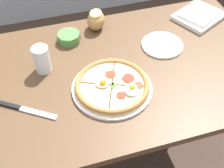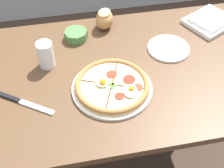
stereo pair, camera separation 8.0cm
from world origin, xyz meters
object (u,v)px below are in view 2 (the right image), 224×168
at_px(ramekin_bowl, 76,35).
at_px(bread_piece_mid, 104,19).
at_px(pizza, 112,86).
at_px(water_glass, 46,56).
at_px(knife_spare, 24,103).
at_px(side_saucer, 168,48).
at_px(napkin_folded, 210,21).
at_px(dining_table, 93,91).

bearing_deg(ramekin_bowl, bread_piece_mid, 22.19).
bearing_deg(pizza, water_glass, 141.75).
height_order(knife_spare, side_saucer, same).
distance_m(water_glass, side_saucer, 0.53).
relative_size(napkin_folded, knife_spare, 1.26).
relative_size(ramekin_bowl, bread_piece_mid, 0.82).
bearing_deg(water_glass, side_saucer, 0.01).
bearing_deg(knife_spare, water_glass, 97.20).
bearing_deg(ramekin_bowl, knife_spare, -124.25).
xyz_separation_m(dining_table, water_glass, (-0.17, 0.09, 0.15)).
relative_size(dining_table, water_glass, 13.61).
xyz_separation_m(dining_table, napkin_folded, (0.61, 0.23, 0.12)).
relative_size(dining_table, napkin_folded, 5.70).
bearing_deg(dining_table, knife_spare, -159.01).
distance_m(napkin_folded, bread_piece_mid, 0.51).
xyz_separation_m(bread_piece_mid, knife_spare, (-0.38, -0.40, -0.04)).
bearing_deg(pizza, bread_piece_mid, 83.95).
distance_m(knife_spare, water_glass, 0.22).
distance_m(pizza, water_glass, 0.30).
distance_m(bread_piece_mid, knife_spare, 0.55).
height_order(napkin_folded, knife_spare, napkin_folded).
distance_m(dining_table, water_glass, 0.24).
bearing_deg(napkin_folded, dining_table, -159.09).
height_order(pizza, knife_spare, pizza).
height_order(ramekin_bowl, bread_piece_mid, bread_piece_mid).
bearing_deg(pizza, napkin_folded, 31.36).
distance_m(bread_piece_mid, water_glass, 0.35).
relative_size(dining_table, side_saucer, 8.48).
bearing_deg(water_glass, ramekin_bowl, 48.39).
bearing_deg(ramekin_bowl, pizza, -73.78).
bearing_deg(knife_spare, bread_piece_mid, 81.33).
bearing_deg(water_glass, bread_piece_mid, 37.29).
xyz_separation_m(pizza, bread_piece_mid, (0.04, 0.40, 0.03)).
xyz_separation_m(ramekin_bowl, water_glass, (-0.14, -0.15, 0.03)).
distance_m(ramekin_bowl, bread_piece_mid, 0.16).
relative_size(water_glass, side_saucer, 0.62).
relative_size(bread_piece_mid, water_glass, 1.13).
bearing_deg(knife_spare, pizza, 35.23).
bearing_deg(bread_piece_mid, ramekin_bowl, -157.81).
relative_size(pizza, water_glass, 2.71).
relative_size(bread_piece_mid, knife_spare, 0.60).
relative_size(pizza, ramekin_bowl, 2.93).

